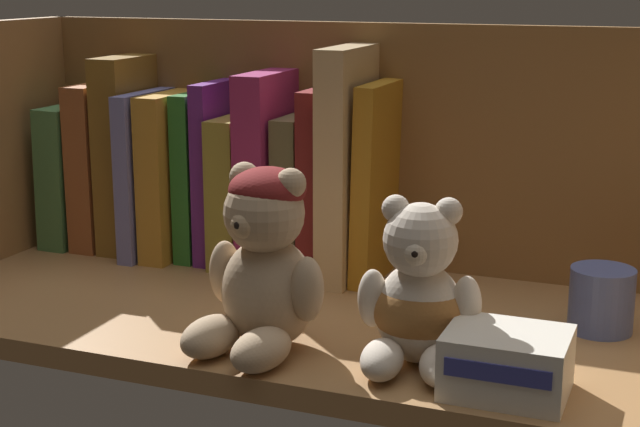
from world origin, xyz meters
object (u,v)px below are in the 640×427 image
object	(u,v)px
book_4	(178,173)
teddy_bear_smaller	(419,300)
book_1	(103,165)
book_12	(380,180)
book_6	(220,171)
book_3	(156,171)
book_10	(327,180)
pillar_candle	(601,300)
book_7	(243,188)
book_2	(131,153)
book_8	(273,169)
book_0	(77,173)
teddy_bear_larger	(263,264)
book_11	(354,161)
book_5	(201,174)
book_9	(303,191)
small_product_box	(507,363)

from	to	relation	value
book_4	teddy_bear_smaller	size ratio (longest dim) A/B	1.32
book_1	teddy_bear_smaller	world-z (taller)	book_1
book_12	teddy_bear_smaller	distance (cm)	23.88
book_4	book_6	bearing A→B (deg)	0.00
book_6	book_3	bearing A→B (deg)	180.00
book_4	teddy_bear_smaller	world-z (taller)	book_4
book_6	book_10	world-z (taller)	same
pillar_candle	book_7	bearing A→B (deg)	167.54
book_2	book_8	world-z (taller)	book_2
teddy_bear_smaller	book_0	bearing A→B (deg)	155.40
book_2	book_3	size ratio (longest dim) A/B	1.20
teddy_bear_larger	pillar_candle	distance (cm)	29.16
book_2	book_11	xyz separation A→B (cm)	(25.94, 0.00, 0.91)
book_0	book_2	xyz separation A→B (cm)	(7.27, 0.00, 2.80)
book_4	book_8	size ratio (longest dim) A/B	0.87
book_0	book_12	size ratio (longest dim) A/B	0.80
book_3	book_5	size ratio (longest dim) A/B	1.00
teddy_bear_smaller	book_6	bearing A→B (deg)	143.00
pillar_candle	book_10	bearing A→B (deg)	163.57
teddy_bear_larger	book_3	bearing A→B (deg)	135.88
book_6	book_7	size ratio (longest dim) A/B	1.22
book_6	book_12	distance (cm)	17.93
book_0	book_7	world-z (taller)	book_0
teddy_bear_larger	teddy_bear_smaller	xyz separation A→B (cm)	(12.54, 1.49, -1.92)
book_4	book_11	bearing A→B (deg)	0.00
book_1	book_4	world-z (taller)	book_1
book_11	book_9	bearing A→B (deg)	180.00
pillar_candle	book_6	bearing A→B (deg)	168.37
book_9	book_11	xyz separation A→B (cm)	(5.55, 0.00, 3.53)
book_3	small_product_box	xyz separation A→B (cm)	(43.39, -24.10, -6.49)
book_0	book_8	bearing A→B (deg)	0.00
book_5	pillar_candle	distance (cm)	44.03
book_4	book_6	world-z (taller)	book_6
book_1	book_4	size ratio (longest dim) A/B	1.03
pillar_candle	small_product_box	world-z (taller)	pillar_candle
book_0	book_10	world-z (taller)	book_10
small_product_box	teddy_bear_larger	bearing A→B (deg)	175.81
book_3	book_8	size ratio (longest dim) A/B	0.87
book_1	book_12	xyz separation A→B (cm)	(32.44, 0.00, 0.73)
book_7	book_8	xyz separation A→B (cm)	(3.50, 0.00, 2.34)
book_4	book_11	world-z (taller)	book_11
book_9	pillar_candle	xyz separation A→B (cm)	(31.01, -8.35, -5.20)
book_6	book_7	bearing A→B (deg)	0.00
book_12	small_product_box	size ratio (longest dim) A/B	2.22
book_8	book_6	bearing A→B (deg)	180.00
book_4	book_6	xyz separation A→B (cm)	(5.09, 0.00, 0.66)
book_8	book_2	bearing A→B (deg)	180.00
book_1	book_8	distance (cm)	20.80
book_2	book_3	world-z (taller)	book_2
book_6	book_9	world-z (taller)	book_6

